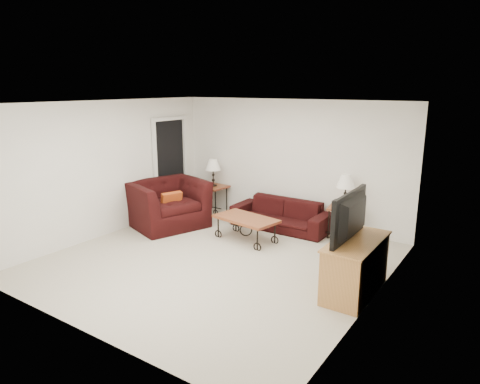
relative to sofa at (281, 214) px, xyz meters
name	(u,v)px	position (x,y,z in m)	size (l,w,h in m)	color
ground	(216,261)	(-0.08, -2.02, -0.28)	(5.00, 5.00, 0.00)	#C1B3A5
wall_back	(290,162)	(-0.08, 0.48, 0.97)	(5.00, 0.02, 2.50)	silver
wall_front	(75,228)	(-0.08, -4.52, 0.97)	(5.00, 0.02, 2.50)	silver
wall_left	(108,169)	(-2.58, -2.02, 0.97)	(0.02, 5.00, 2.50)	silver
wall_right	(377,211)	(2.42, -2.02, 0.97)	(0.02, 5.00, 2.50)	silver
ceiling	(214,103)	(-0.08, -2.02, 2.22)	(5.00, 5.00, 0.00)	white
doorway	(170,167)	(-2.55, -0.37, 0.74)	(0.08, 0.94, 2.04)	black
sofa	(281,214)	(0.00, 0.00, 0.00)	(1.95, 0.76, 0.57)	black
side_table_left	(214,199)	(-1.80, 0.18, 0.01)	(0.55, 0.55, 0.60)	brown
side_table_right	(344,222)	(1.22, 0.18, 0.01)	(0.55, 0.55, 0.60)	brown
lamp_left	(213,173)	(-1.80, 0.18, 0.61)	(0.34, 0.34, 0.60)	black
lamp_right	(345,191)	(1.22, 0.18, 0.61)	(0.34, 0.34, 0.60)	black
photo_frame_left	(204,184)	(-1.95, 0.03, 0.36)	(0.12, 0.02, 0.10)	black
photo_frame_right	(350,207)	(1.37, 0.03, 0.36)	(0.12, 0.02, 0.10)	black
coffee_table	(246,229)	(-0.20, -0.95, -0.07)	(1.15, 0.62, 0.43)	brown
armchair	(168,204)	(-1.95, -1.12, 0.17)	(1.41, 1.23, 0.91)	black
throw_pillow	(171,202)	(-1.80, -1.17, 0.24)	(0.41, 0.11, 0.41)	#B44A17
tv_stand	(355,267)	(2.15, -1.85, 0.09)	(0.52, 1.25, 0.75)	#C18647
television	(357,217)	(2.13, -1.85, 0.79)	(1.12, 0.15, 0.65)	black
backpack	(355,233)	(1.56, -0.13, -0.04)	(0.38, 0.29, 0.49)	black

